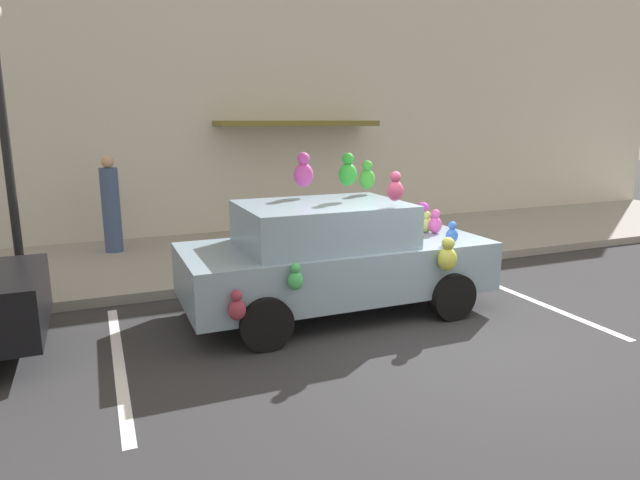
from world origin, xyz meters
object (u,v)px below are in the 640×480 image
teddy_bear_on_sidewalk (203,259)px  street_lamp_post (3,122)px  plush_covered_car (335,256)px  pedestrian_walking_past (111,207)px

teddy_bear_on_sidewalk → street_lamp_post: size_ratio=0.14×
street_lamp_post → plush_covered_car: bearing=-25.5°
plush_covered_car → street_lamp_post: (-4.03, 1.93, 1.79)m
street_lamp_post → pedestrian_walking_past: street_lamp_post is taller
teddy_bear_on_sidewalk → street_lamp_post: 3.40m
plush_covered_car → teddy_bear_on_sidewalk: 2.54m
pedestrian_walking_past → street_lamp_post: bearing=-118.8°
pedestrian_walking_past → teddy_bear_on_sidewalk: bearing=-60.7°
street_lamp_post → pedestrian_walking_past: (1.33, 2.41, -1.59)m
teddy_bear_on_sidewalk → pedestrian_walking_past: pedestrian_walking_past is taller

